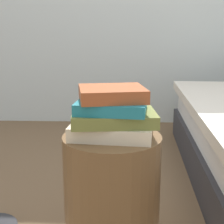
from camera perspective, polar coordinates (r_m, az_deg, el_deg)
name	(u,v)px	position (r m, az deg, el deg)	size (l,w,h in m)	color
side_table	(112,197)	(1.33, 0.00, -14.36)	(0.37, 0.37, 0.50)	brown
book_cream	(111,129)	(1.22, -0.09, -2.99)	(0.29, 0.21, 0.05)	beige
book_olive	(114,118)	(1.20, 0.35, -0.96)	(0.30, 0.19, 0.04)	olive
book_teal	(111,106)	(1.20, -0.22, 1.06)	(0.24, 0.20, 0.04)	#1E727F
book_rust	(111,94)	(1.19, -0.18, 3.13)	(0.23, 0.20, 0.05)	#994723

